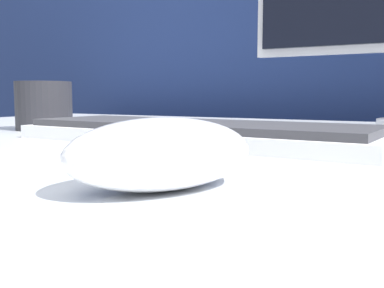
{
  "coord_description": "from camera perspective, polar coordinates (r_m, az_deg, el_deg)",
  "views": [
    {
      "loc": [
        0.2,
        -0.44,
        0.82
      ],
      "look_at": [
        0.06,
        -0.19,
        0.79
      ],
      "focal_mm": 42.0,
      "sensor_mm": 36.0,
      "label": 1
    }
  ],
  "objects": [
    {
      "name": "computer_mouse_near",
      "position": [
        0.26,
        -3.85,
        -1.2
      ],
      "size": [
        0.12,
        0.14,
        0.04
      ],
      "rotation": [
        0.0,
        0.0,
        -0.44
      ],
      "color": "white",
      "rests_on": "desk"
    },
    {
      "name": "keyboard",
      "position": [
        0.52,
        0.21,
        1.47
      ],
      "size": [
        0.44,
        0.17,
        0.02
      ],
      "rotation": [
        0.0,
        0.0,
        -0.05
      ],
      "color": "silver",
      "rests_on": "desk"
    },
    {
      "name": "partition_panel",
      "position": [
        1.14,
        19.02,
        -2.92
      ],
      "size": [
        5.0,
        0.03,
        1.29
      ],
      "color": "navy",
      "rests_on": "ground_plane"
    },
    {
      "name": "mug",
      "position": [
        0.74,
        -18.29,
        4.64
      ],
      "size": [
        0.09,
        0.09,
        0.08
      ],
      "color": "#232328",
      "rests_on": "desk"
    }
  ]
}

